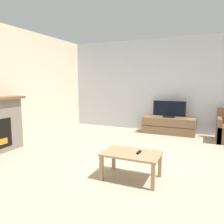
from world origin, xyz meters
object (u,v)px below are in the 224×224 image
object	(u,v)px
tv	(169,110)
remote	(139,152)
coffee_table	(131,156)
tv_stand	(169,126)

from	to	relation	value
tv	remote	xyz separation A→B (m)	(0.06, -3.13, -0.26)
coffee_table	remote	bearing A→B (deg)	16.15
tv_stand	coffee_table	bearing A→B (deg)	-90.80
tv	coffee_table	bearing A→B (deg)	-90.80
tv_stand	tv	xyz separation A→B (m)	(0.00, -0.00, 0.45)
tv	coffee_table	xyz separation A→B (m)	(-0.04, -3.16, -0.33)
tv	coffee_table	distance (m)	3.17
coffee_table	tv_stand	bearing A→B (deg)	89.20
tv_stand	remote	distance (m)	3.13
tv	coffee_table	size ratio (longest dim) A/B	1.04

